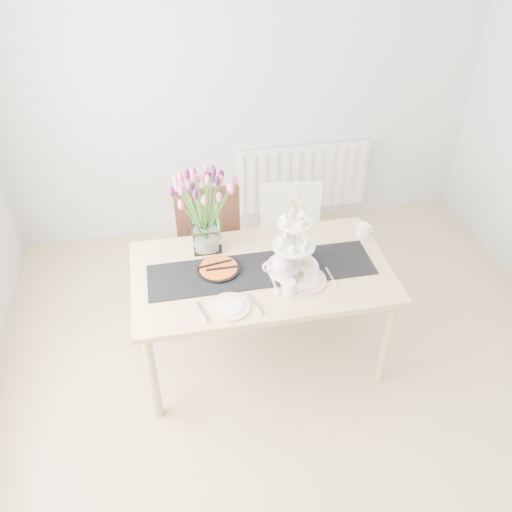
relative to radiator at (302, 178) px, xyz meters
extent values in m
plane|color=tan|center=(-0.50, -2.19, -0.45)|extent=(4.50, 4.50, 0.00)
plane|color=silver|center=(-0.50, 0.06, 0.85)|extent=(4.00, 0.00, 4.00)
cube|color=white|center=(0.00, 0.00, 0.00)|extent=(1.20, 0.08, 0.60)
cube|color=tan|center=(-0.69, -1.57, 0.28)|extent=(1.60, 0.90, 0.04)
cylinder|color=tan|center=(-1.42, -1.95, -0.09)|extent=(0.06, 0.06, 0.71)
cylinder|color=tan|center=(0.04, -1.95, -0.09)|extent=(0.06, 0.06, 0.71)
cylinder|color=tan|center=(-1.42, -1.19, -0.09)|extent=(0.06, 0.06, 0.71)
cylinder|color=tan|center=(0.04, -1.19, -0.09)|extent=(0.06, 0.06, 0.71)
cube|color=#321912|center=(-0.94, -1.06, 0.03)|extent=(0.47, 0.47, 0.04)
cube|color=#321912|center=(-0.94, -0.85, 0.27)|extent=(0.47, 0.05, 0.44)
cylinder|color=#321912|center=(-1.11, -1.24, -0.22)|extent=(0.04, 0.04, 0.46)
cylinder|color=#321912|center=(-0.75, -1.24, -0.22)|extent=(0.04, 0.04, 0.46)
cylinder|color=#321912|center=(-1.12, -0.88, -0.22)|extent=(0.04, 0.04, 0.46)
cylinder|color=#321912|center=(-0.76, -0.88, -0.22)|extent=(0.04, 0.04, 0.46)
cube|color=white|center=(-0.34, -1.03, 0.01)|extent=(0.50, 0.50, 0.04)
cube|color=white|center=(-0.32, -0.83, 0.24)|extent=(0.45, 0.10, 0.42)
cylinder|color=white|center=(-0.55, -1.18, -0.23)|extent=(0.04, 0.04, 0.44)
cylinder|color=white|center=(-0.19, -1.23, -0.23)|extent=(0.04, 0.04, 0.44)
cylinder|color=white|center=(-0.50, -0.83, -0.23)|extent=(0.04, 0.04, 0.44)
cylinder|color=white|center=(-0.14, -0.87, -0.23)|extent=(0.04, 0.04, 0.44)
cube|color=black|center=(-0.69, -1.57, 0.30)|extent=(1.40, 0.35, 0.01)
cube|color=silver|center=(-1.00, -1.27, 0.39)|extent=(0.18, 0.18, 0.18)
cylinder|color=gold|center=(-0.50, -1.60, 0.54)|extent=(0.01, 0.01, 0.48)
cylinder|color=white|center=(-0.50, -1.60, 0.32)|extent=(0.33, 0.33, 0.01)
cylinder|color=white|center=(-0.50, -1.60, 0.48)|extent=(0.26, 0.26, 0.01)
cylinder|color=white|center=(-0.50, -1.60, 0.65)|extent=(0.21, 0.21, 0.01)
cylinder|color=white|center=(0.04, -1.35, 0.35)|extent=(0.09, 0.09, 0.09)
cylinder|color=black|center=(-0.95, -1.53, 0.31)|extent=(0.26, 0.26, 0.02)
cylinder|color=#E45B20|center=(-0.95, -1.53, 0.33)|extent=(0.24, 0.24, 0.01)
cylinder|color=slate|center=(-0.54, -1.73, 0.35)|extent=(0.12, 0.12, 0.10)
cylinder|color=silver|center=(-0.57, -1.82, 0.34)|extent=(0.10, 0.10, 0.09)
cylinder|color=white|center=(-0.94, -1.87, 0.31)|extent=(0.30, 0.30, 0.01)
cylinder|color=white|center=(-0.47, -1.72, 0.31)|extent=(0.30, 0.30, 0.01)
camera|label=1|loc=(-1.22, -4.12, 2.42)|focal=38.00mm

